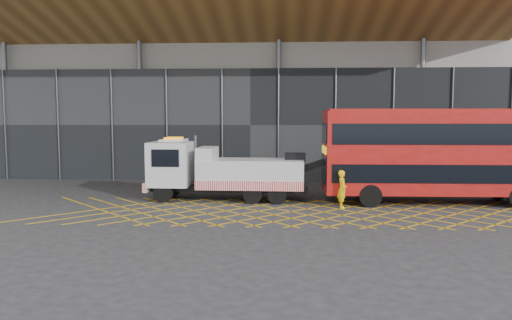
{
  "coord_description": "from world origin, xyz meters",
  "views": [
    {
      "loc": [
        4.56,
        -24.16,
        4.74
      ],
      "look_at": [
        3.0,
        1.5,
        2.4
      ],
      "focal_mm": 35.0,
      "sensor_mm": 36.0,
      "label": 1
    }
  ],
  "objects": [
    {
      "name": "bus_towed",
      "position": [
        12.79,
        2.85,
        2.8
      ],
      "size": [
        12.45,
        3.12,
        5.04
      ],
      "rotation": [
        0.0,
        0.0,
        0.02
      ],
      "color": "#9E0F0C",
      "rests_on": "ground_plane"
    },
    {
      "name": "recovery_truck",
      "position": [
        0.91,
        3.1,
        1.64
      ],
      "size": [
        10.19,
        2.63,
        3.55
      ],
      "rotation": [
        0.0,
        0.0,
        -0.02
      ],
      "color": "black",
      "rests_on": "ground_plane"
    },
    {
      "name": "construction_building",
      "position": [
        1.92,
        18.4,
        8.98
      ],
      "size": [
        55.0,
        23.97,
        18.0
      ],
      "color": "gray",
      "rests_on": "ground_plane"
    },
    {
      "name": "ground_plane",
      "position": [
        0.0,
        0.0,
        0.0
      ],
      "size": [
        120.0,
        120.0,
        0.0
      ],
      "primitive_type": "plane",
      "color": "#262628"
    },
    {
      "name": "worker",
      "position": [
        7.41,
        1.15,
        0.97
      ],
      "size": [
        0.54,
        0.75,
        1.93
      ],
      "primitive_type": "imported",
      "rotation": [
        0.0,
        0.0,
        1.69
      ],
      "color": "yellow",
      "rests_on": "ground_plane"
    },
    {
      "name": "road_markings",
      "position": [
        5.6,
        0.0,
        0.01
      ],
      "size": [
        27.96,
        7.16,
        0.01
      ],
      "color": "#C39012",
      "rests_on": "ground_plane"
    }
  ]
}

